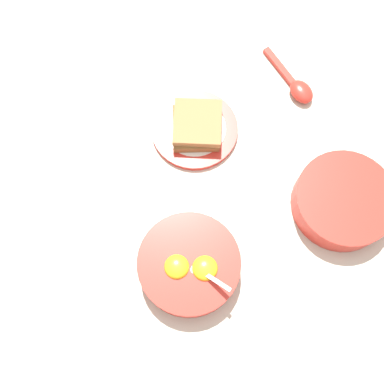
{
  "coord_description": "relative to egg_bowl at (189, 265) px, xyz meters",
  "views": [
    {
      "loc": [
        0.18,
        0.28,
        0.81
      ],
      "look_at": [
        0.09,
        0.03,
        0.02
      ],
      "focal_mm": 42.0,
      "sensor_mm": 36.0,
      "label": 1
    }
  ],
  "objects": [
    {
      "name": "ground_plane",
      "position": [
        -0.14,
        -0.15,
        -0.03
      ],
      "size": [
        3.0,
        3.0,
        0.0
      ],
      "primitive_type": "plane",
      "color": "beige"
    },
    {
      "name": "egg_bowl",
      "position": [
        0.0,
        0.0,
        0.0
      ],
      "size": [
        0.18,
        0.18,
        0.08
      ],
      "color": "red",
      "rests_on": "ground_plane"
    },
    {
      "name": "toast_plate",
      "position": [
        -0.1,
        -0.25,
        -0.02
      ],
      "size": [
        0.17,
        0.17,
        0.01
      ],
      "color": "red",
      "rests_on": "ground_plane"
    },
    {
      "name": "toast_sandwich",
      "position": [
        -0.1,
        -0.25,
        0.0
      ],
      "size": [
        0.12,
        0.12,
        0.03
      ],
      "color": "brown",
      "rests_on": "toast_plate"
    },
    {
      "name": "soup_spoon",
      "position": [
        -0.33,
        -0.27,
        -0.02
      ],
      "size": [
        0.06,
        0.16,
        0.03
      ],
      "color": "red",
      "rests_on": "ground_plane"
    },
    {
      "name": "congee_bowl",
      "position": [
        -0.3,
        -0.02,
        0.0
      ],
      "size": [
        0.18,
        0.18,
        0.05
      ],
      "color": "red",
      "rests_on": "ground_plane"
    }
  ]
}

